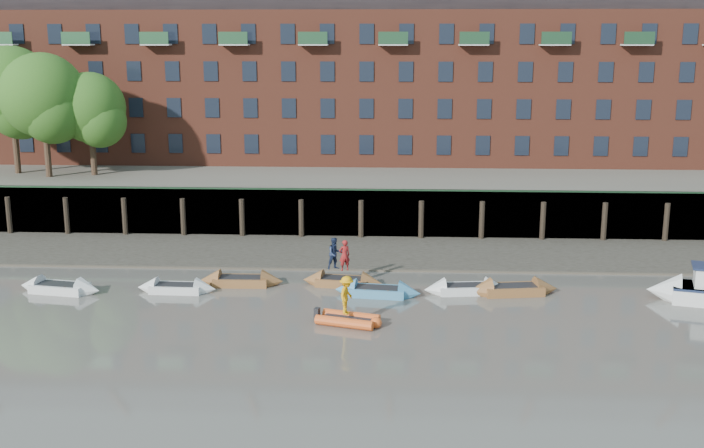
# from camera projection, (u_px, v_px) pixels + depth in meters

# --- Properties ---
(ground) EXTENTS (220.00, 220.00, 0.00)m
(ground) POSITION_uv_depth(u_px,v_px,m) (389.00, 365.00, 33.78)
(ground) COLOR #5B5750
(ground) RESTS_ON ground
(foreshore) EXTENTS (110.00, 8.00, 0.50)m
(foreshore) POSITION_uv_depth(u_px,v_px,m) (391.00, 253.00, 51.31)
(foreshore) COLOR #3D382F
(foreshore) RESTS_ON ground
(mud_band) EXTENTS (110.00, 1.60, 0.10)m
(mud_band) POSITION_uv_depth(u_px,v_px,m) (390.00, 268.00, 47.99)
(mud_band) COLOR #4C4336
(mud_band) RESTS_ON ground
(river_wall) EXTENTS (110.00, 1.23, 3.30)m
(river_wall) POSITION_uv_depth(u_px,v_px,m) (391.00, 213.00, 55.22)
(river_wall) COLOR #2D2A26
(river_wall) RESTS_ON ground
(bank_terrace) EXTENTS (110.00, 28.00, 3.20)m
(bank_terrace) POSITION_uv_depth(u_px,v_px,m) (392.00, 179.00, 68.48)
(bank_terrace) COLOR #5E594D
(bank_terrace) RESTS_ON ground
(apartment_terrace) EXTENTS (80.60, 15.56, 20.98)m
(apartment_terrace) POSITION_uv_depth(u_px,v_px,m) (393.00, 41.00, 66.96)
(apartment_terrace) COLOR brown
(apartment_terrace) RESTS_ON bank_terrace
(tree_cluster) EXTENTS (11.76, 7.74, 9.40)m
(tree_cluster) POSITION_uv_depth(u_px,v_px,m) (39.00, 96.00, 59.66)
(tree_cluster) COLOR #3A281C
(tree_cluster) RESTS_ON bank_terrace
(rowboat_0) EXTENTS (4.74, 2.09, 1.33)m
(rowboat_0) POSITION_uv_depth(u_px,v_px,m) (60.00, 288.00, 43.39)
(rowboat_0) COLOR silver
(rowboat_0) RESTS_ON ground
(rowboat_1) EXTENTS (4.24, 1.36, 1.22)m
(rowboat_1) POSITION_uv_depth(u_px,v_px,m) (177.00, 288.00, 43.42)
(rowboat_1) COLOR silver
(rowboat_1) RESTS_ON ground
(rowboat_2) EXTENTS (4.59, 1.40, 1.33)m
(rowboat_2) POSITION_uv_depth(u_px,v_px,m) (241.00, 281.00, 44.63)
(rowboat_2) COLOR brown
(rowboat_2) RESTS_ON ground
(rowboat_3) EXTENTS (4.53, 1.87, 1.27)m
(rowboat_3) POSITION_uv_depth(u_px,v_px,m) (343.00, 282.00, 44.53)
(rowboat_3) COLOR brown
(rowboat_3) RESTS_ON ground
(rowboat_4) EXTENTS (4.63, 1.86, 1.31)m
(rowboat_4) POSITION_uv_depth(u_px,v_px,m) (378.00, 291.00, 42.80)
(rowboat_4) COLOR teal
(rowboat_4) RESTS_ON ground
(rowboat_5) EXTENTS (4.54, 1.82, 1.28)m
(rowboat_5) POSITION_uv_depth(u_px,v_px,m) (465.00, 289.00, 43.25)
(rowboat_5) COLOR silver
(rowboat_5) RESTS_ON ground
(rowboat_6) EXTENTS (4.90, 2.08, 1.38)m
(rowboat_6) POSITION_uv_depth(u_px,v_px,m) (513.00, 290.00, 43.06)
(rowboat_6) COLOR brown
(rowboat_6) RESTS_ON ground
(rib_tender) EXTENTS (3.16, 2.20, 0.53)m
(rib_tender) POSITION_uv_depth(u_px,v_px,m) (350.00, 320.00, 38.52)
(rib_tender) COLOR #E5571F
(rib_tender) RESTS_ON ground
(motor_launch) EXTENTS (6.36, 3.54, 2.50)m
(motor_launch) POSITION_uv_depth(u_px,v_px,m) (702.00, 290.00, 41.63)
(motor_launch) COLOR silver
(motor_launch) RESTS_ON ground
(person_rower_a) EXTENTS (0.72, 0.61, 1.69)m
(person_rower_a) POSITION_uv_depth(u_px,v_px,m) (344.00, 255.00, 44.21)
(person_rower_a) COLOR maroon
(person_rower_a) RESTS_ON rowboat_3
(person_rower_b) EXTENTS (1.06, 0.98, 1.75)m
(person_rower_b) POSITION_uv_depth(u_px,v_px,m) (335.00, 253.00, 44.46)
(person_rower_b) COLOR #19233F
(person_rower_b) RESTS_ON rowboat_3
(person_rib_crew) EXTENTS (0.95, 1.31, 1.83)m
(person_rib_crew) POSITION_uv_depth(u_px,v_px,m) (347.00, 295.00, 38.32)
(person_rib_crew) COLOR orange
(person_rib_crew) RESTS_ON rib_tender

